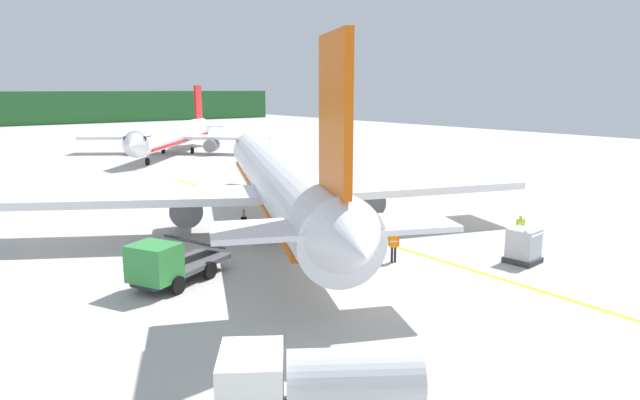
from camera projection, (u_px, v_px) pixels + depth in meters
The scene contains 8 objects.
airliner_foreground at pixel (279, 180), 39.17m from camera, with size 32.99×39.13×11.90m.
airliner_mid_apron at pixel (175, 135), 83.64m from camera, with size 26.07×29.16×10.24m.
service_truck_fuel at pixel (316, 384), 15.96m from camera, with size 5.86×4.88×2.40m.
service_truck_baggage at pixel (168, 264), 27.63m from camera, with size 6.12×4.44×2.54m.
cargo_container_near at pixel (524, 246), 31.53m from camera, with size 1.86×1.86×2.06m.
crew_marshaller at pixel (394, 244), 31.56m from camera, with size 0.48×0.48×1.79m.
crew_loader_left at pixel (520, 226), 36.16m from camera, with size 0.57×0.41×1.64m.
apron_guide_line at pixel (352, 233), 38.09m from camera, with size 0.30×60.00×0.01m, color yellow.
Camera 1 is at (3.57, -17.80, 9.65)m, focal length 31.48 mm.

